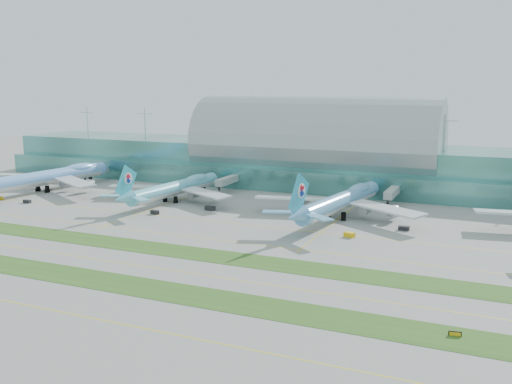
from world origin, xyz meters
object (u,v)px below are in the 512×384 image
at_px(airliner_c, 341,200).
at_px(taxiway_sign_east, 455,334).
at_px(terminal, 316,156).
at_px(airliner_a, 50,176).
at_px(airliner_b, 176,187).

bearing_deg(airliner_c, taxiway_sign_east, -53.69).
bearing_deg(taxiway_sign_east, terminal, 107.92).
height_order(terminal, airliner_c, terminal).
height_order(airliner_a, airliner_c, airliner_a).
xyz_separation_m(terminal, airliner_b, (-42.39, -61.96, -8.29)).
height_order(airliner_c, taxiway_sign_east, airliner_c).
height_order(terminal, airliner_b, terminal).
relative_size(terminal, airliner_b, 4.86).
distance_m(terminal, airliner_c, 71.25).
bearing_deg(terminal, airliner_a, -149.54).
bearing_deg(taxiway_sign_east, airliner_c, 108.79).
relative_size(airliner_c, taxiway_sign_east, 30.07).
bearing_deg(airliner_a, taxiway_sign_east, -18.75).
bearing_deg(airliner_a, airliner_c, 7.34).
bearing_deg(airliner_b, terminal, 60.96).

